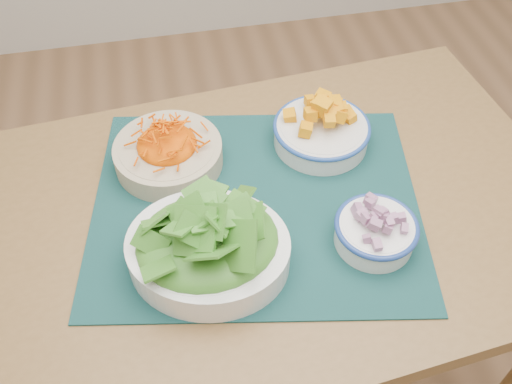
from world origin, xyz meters
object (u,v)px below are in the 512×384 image
(onion_bowl, at_px, (376,228))
(carrot_bowl, at_px, (168,149))
(table, at_px, (279,240))
(lettuce_bowl, at_px, (207,241))
(placemat, at_px, (256,203))
(squash_bowl, at_px, (322,127))

(onion_bowl, bearing_deg, carrot_bowl, 141.31)
(table, xyz_separation_m, lettuce_bowl, (-0.15, -0.10, 0.17))
(placemat, bearing_deg, squash_bowl, 49.62)
(squash_bowl, bearing_deg, placemat, -140.97)
(carrot_bowl, xyz_separation_m, lettuce_bowl, (0.04, -0.25, 0.02))
(placemat, height_order, lettuce_bowl, lettuce_bowl)
(placemat, height_order, carrot_bowl, carrot_bowl)
(table, xyz_separation_m, onion_bowl, (0.14, -0.12, 0.15))
(placemat, distance_m, onion_bowl, 0.23)
(carrot_bowl, distance_m, lettuce_bowl, 0.26)
(table, bearing_deg, carrot_bowl, 137.04)
(table, distance_m, squash_bowl, 0.24)
(table, distance_m, placemat, 0.12)
(placemat, height_order, onion_bowl, onion_bowl)
(carrot_bowl, xyz_separation_m, onion_bowl, (0.33, -0.27, -0.00))
(table, height_order, lettuce_bowl, lettuce_bowl)
(carrot_bowl, height_order, onion_bowl, carrot_bowl)
(squash_bowl, xyz_separation_m, lettuce_bowl, (-0.27, -0.25, 0.02))
(table, bearing_deg, onion_bowl, -45.19)
(carrot_bowl, height_order, lettuce_bowl, lettuce_bowl)
(squash_bowl, xyz_separation_m, onion_bowl, (0.02, -0.26, -0.01))
(squash_bowl, distance_m, onion_bowl, 0.26)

